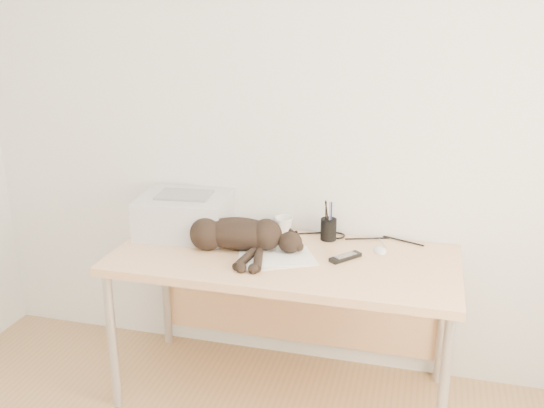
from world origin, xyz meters
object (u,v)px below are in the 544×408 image
(pen_cup, at_px, (329,229))
(mouse, at_px, (380,248))
(mug, at_px, (284,226))
(cat, at_px, (234,235))
(printer, at_px, (185,214))
(desk, at_px, (287,275))

(pen_cup, bearing_deg, mouse, -18.29)
(mug, bearing_deg, cat, -124.10)
(mouse, bearing_deg, mug, 150.22)
(pen_cup, bearing_deg, cat, -149.40)
(mouse, bearing_deg, cat, 175.32)
(printer, height_order, mouse, printer)
(cat, distance_m, mug, 0.32)
(cat, relative_size, pen_cup, 3.65)
(mug, relative_size, pen_cup, 0.47)
(desk, height_order, cat, cat)
(printer, xyz_separation_m, mouse, (0.98, 0.01, -0.08))
(desk, relative_size, printer, 3.37)
(printer, distance_m, mouse, 0.99)
(printer, distance_m, pen_cup, 0.73)
(printer, relative_size, cat, 0.64)
(printer, bearing_deg, desk, -8.46)
(cat, bearing_deg, pen_cup, 25.67)
(cat, bearing_deg, mouse, 8.10)
(printer, xyz_separation_m, pen_cup, (0.72, 0.09, -0.04))
(mug, bearing_deg, mouse, -12.08)
(cat, distance_m, mouse, 0.69)
(printer, bearing_deg, mouse, 0.30)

